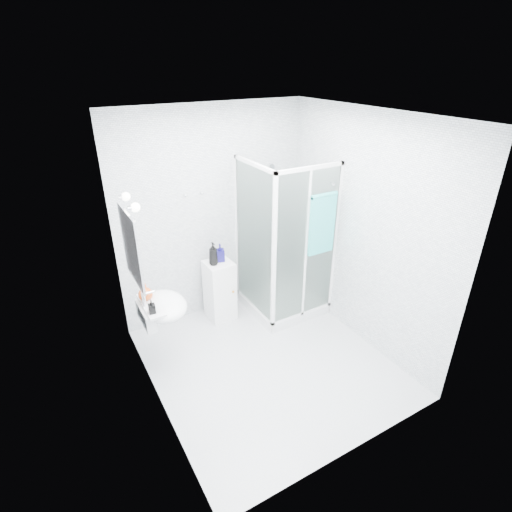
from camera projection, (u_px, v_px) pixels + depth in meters
room at (270, 257)px, 3.83m from camera, size 2.40×2.60×2.60m
shower_enclosure at (282, 281)px, 5.11m from camera, size 0.90×0.95×2.00m
wall_basin at (161, 307)px, 3.97m from camera, size 0.46×0.56×0.35m
mirror at (131, 248)px, 3.57m from camera, size 0.02×0.60×0.70m
vanity_lights at (130, 202)px, 3.40m from camera, size 0.10×0.40×0.08m
wall_hooks at (194, 194)px, 4.55m from camera, size 0.23×0.06×0.03m
storage_cabinet at (220, 290)px, 5.02m from camera, size 0.33×0.36×0.78m
hand_towel at (322, 223)px, 4.51m from camera, size 0.34×0.05×0.73m
shampoo_bottle_a at (213, 254)px, 4.75m from camera, size 0.11×0.11×0.29m
shampoo_bottle_b at (220, 253)px, 4.84m from camera, size 0.13×0.13×0.22m
soap_dispenser_orange at (145, 292)px, 3.93m from camera, size 0.15×0.15×0.18m
soap_dispenser_black at (152, 307)px, 3.73m from camera, size 0.07×0.07×0.14m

